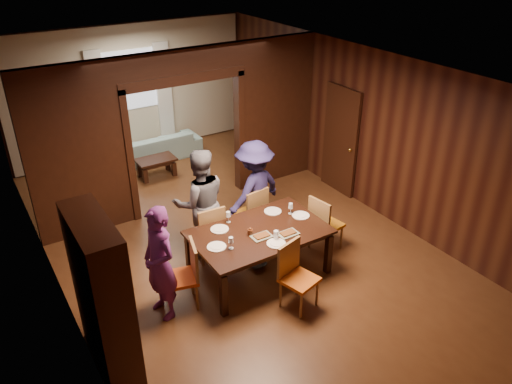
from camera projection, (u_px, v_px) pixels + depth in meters
floor at (232, 240)px, 8.42m from camera, size 9.00×9.00×0.00m
ceiling at (228, 69)px, 7.05m from camera, size 5.50×9.00×0.02m
room_walls at (179, 123)px, 9.11m from camera, size 5.52×9.01×2.90m
person_purple at (160, 264)px, 6.48m from camera, size 0.49×0.66×1.64m
person_grey at (200, 203)px, 7.74m from camera, size 1.00×0.86×1.79m
person_navy at (255, 191)px, 8.17m from camera, size 1.24×0.92×1.72m
sofa at (156, 146)px, 11.26m from camera, size 1.98×0.79×0.57m
serving_bowl at (257, 223)px, 7.42m from camera, size 0.28×0.28×0.07m
dining_table at (259, 252)px, 7.46m from camera, size 1.96×1.22×0.76m
coffee_table at (157, 167)px, 10.49m from camera, size 0.80×0.50×0.40m
chair_left at (181, 276)px, 6.79m from camera, size 0.54×0.54×0.97m
chair_right at (327, 223)px, 8.00m from camera, size 0.51×0.51×0.97m
chair_far_l at (208, 231)px, 7.79m from camera, size 0.47×0.47×0.97m
chair_far_r at (250, 212)px, 8.29m from camera, size 0.49×0.49×0.97m
chair_near at (300, 278)px, 6.75m from camera, size 0.54×0.54×0.97m
hutch at (103, 296)px, 5.64m from camera, size 0.40×1.20×2.00m
door_right at (340, 141)px, 9.56m from camera, size 0.06×0.90×2.10m
window_far at (130, 80)px, 10.93m from camera, size 1.20×0.03×1.30m
curtain_left at (100, 106)px, 10.76m from camera, size 0.35×0.06×2.40m
curtain_right at (164, 95)px, 11.46m from camera, size 0.35×0.06×2.40m
plate_left at (217, 247)px, 6.91m from camera, size 0.27×0.27×0.01m
plate_far_l at (220, 229)px, 7.31m from camera, size 0.27×0.27×0.01m
plate_far_r at (273, 211)px, 7.77m from camera, size 0.27×0.27×0.01m
plate_right at (301, 215)px, 7.66m from camera, size 0.27×0.27×0.01m
plate_near at (276, 243)px, 6.98m from camera, size 0.27×0.27×0.01m
platter_a at (262, 236)px, 7.13m from camera, size 0.30×0.20×0.04m
platter_b at (288, 233)px, 7.20m from camera, size 0.30×0.20×0.04m
wineglass_left at (231, 243)px, 6.85m from camera, size 0.08×0.08×0.18m
wineglass_far at (228, 217)px, 7.45m from camera, size 0.08×0.08×0.18m
wineglass_right at (291, 209)px, 7.68m from camera, size 0.08×0.08×0.18m
tumbler at (276, 235)px, 7.06m from camera, size 0.07×0.07×0.14m
condiment_jar at (250, 231)px, 7.17m from camera, size 0.08×0.08×0.11m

